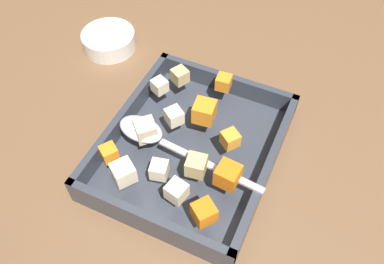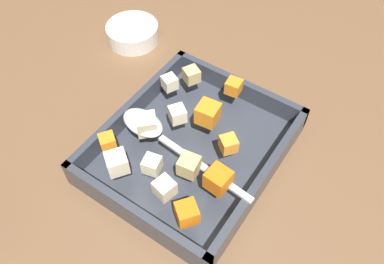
{
  "view_description": "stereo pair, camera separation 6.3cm",
  "coord_description": "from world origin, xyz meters",
  "views": [
    {
      "loc": [
        -0.33,
        -0.17,
        0.56
      ],
      "look_at": [
        0.02,
        -0.01,
        0.06
      ],
      "focal_mm": 37.27,
      "sensor_mm": 36.0,
      "label": 1
    },
    {
      "loc": [
        -0.3,
        -0.23,
        0.56
      ],
      "look_at": [
        0.02,
        -0.01,
        0.06
      ],
      "focal_mm": 37.27,
      "sensor_mm": 36.0,
      "label": 2
    }
  ],
  "objects": [
    {
      "name": "ground_plane",
      "position": [
        0.0,
        0.0,
        0.0
      ],
      "size": [
        4.0,
        4.0,
        0.0
      ],
      "primitive_type": "plane",
      "color": "brown"
    },
    {
      "name": "baking_dish",
      "position": [
        0.02,
        -0.01,
        0.02
      ],
      "size": [
        0.31,
        0.27,
        0.05
      ],
      "color": "#333842",
      "rests_on": "ground_plane"
    },
    {
      "name": "carrot_chunk_back_center",
      "position": [
        0.03,
        -0.07,
        0.07
      ],
      "size": [
        0.03,
        0.03,
        0.02
      ],
      "primitive_type": "cube",
      "rotation": [
        0.0,
        0.0,
        5.63
      ],
      "color": "orange",
      "rests_on": "baking_dish"
    },
    {
      "name": "carrot_chunk_near_right",
      "position": [
        -0.07,
        0.08,
        0.06
      ],
      "size": [
        0.03,
        0.03,
        0.02
      ],
      "primitive_type": "cube",
      "rotation": [
        0.0,
        0.0,
        4.11
      ],
      "color": "orange",
      "rests_on": "baking_dish"
    },
    {
      "name": "carrot_chunk_corner_se",
      "position": [
        -0.1,
        -0.09,
        0.07
      ],
      "size": [
        0.04,
        0.04,
        0.03
      ],
      "primitive_type": "cube",
      "rotation": [
        0.0,
        0.0,
        0.92
      ],
      "color": "orange",
      "rests_on": "baking_dish"
    },
    {
      "name": "carrot_chunk_near_spoon",
      "position": [
        0.06,
        -0.02,
        0.07
      ],
      "size": [
        0.04,
        0.04,
        0.03
      ],
      "primitive_type": "cube",
      "rotation": [
        0.0,
        0.0,
        1.68
      ],
      "color": "orange",
      "rests_on": "baking_dish"
    },
    {
      "name": "carrot_chunk_far_right",
      "position": [
        -0.03,
        -0.09,
        0.07
      ],
      "size": [
        0.03,
        0.03,
        0.03
      ],
      "primitive_type": "cube",
      "rotation": [
        0.0,
        0.0,
        3.06
      ],
      "color": "orange",
      "rests_on": "baking_dish"
    },
    {
      "name": "carrot_chunk_corner_ne",
      "position": [
        0.14,
        -0.02,
        0.07
      ],
      "size": [
        0.03,
        0.03,
        0.02
      ],
      "primitive_type": "cube",
      "rotation": [
        0.0,
        0.0,
        3.24
      ],
      "color": "orange",
      "rests_on": "baking_dish"
    },
    {
      "name": "potato_chunk_corner_sw",
      "position": [
        0.12,
        0.06,
        0.07
      ],
      "size": [
        0.03,
        0.03,
        0.03
      ],
      "primitive_type": "cube",
      "rotation": [
        0.0,
        0.0,
        5.79
      ],
      "color": "tan",
      "rests_on": "baking_dish"
    },
    {
      "name": "potato_chunk_mid_left",
      "position": [
        -0.04,
        -0.05,
        0.07
      ],
      "size": [
        0.03,
        0.03,
        0.03
      ],
      "primitive_type": "cube",
      "rotation": [
        0.0,
        0.0,
        1.72
      ],
      "color": "tan",
      "rests_on": "baking_dish"
    },
    {
      "name": "potato_chunk_far_left",
      "position": [
        0.09,
        0.08,
        0.06
      ],
      "size": [
        0.03,
        0.03,
        0.02
      ],
      "primitive_type": "cube",
      "rotation": [
        0.0,
        0.0,
        5.85
      ],
      "color": "beige",
      "rests_on": "baking_dish"
    },
    {
      "name": "potato_chunk_mid_right",
      "position": [
        -0.09,
        0.04,
        0.07
      ],
      "size": [
        0.04,
        0.04,
        0.03
      ],
      "primitive_type": "cube",
      "rotation": [
        0.0,
        0.0,
        5.67
      ],
      "color": "beige",
      "rests_on": "baking_dish"
    },
    {
      "name": "potato_chunk_under_handle",
      "position": [
        -0.07,
        -0.0,
        0.07
      ],
      "size": [
        0.03,
        0.03,
        0.02
      ],
      "primitive_type": "cube",
      "rotation": [
        0.0,
        0.0,
        4.95
      ],
      "color": "beige",
      "rests_on": "baking_dish"
    },
    {
      "name": "potato_chunk_corner_nw",
      "position": [
        0.04,
        0.03,
        0.07
      ],
      "size": [
        0.04,
        0.04,
        0.03
      ],
      "primitive_type": "cube",
      "rotation": [
        0.0,
        0.0,
        0.96
      ],
      "color": "beige",
      "rests_on": "baking_dish"
    },
    {
      "name": "potato_chunk_heap_side",
      "position": [
        -0.01,
        0.05,
        0.07
      ],
      "size": [
        0.04,
        0.04,
        0.03
      ],
      "primitive_type": "cube",
      "rotation": [
        0.0,
        0.0,
        0.79
      ],
      "color": "beige",
      "rests_on": "baking_dish"
    },
    {
      "name": "parsnip_chunk_near_left",
      "position": [
        -0.09,
        -0.04,
        0.07
      ],
      "size": [
        0.03,
        0.03,
        0.03
      ],
      "primitive_type": "cube",
      "rotation": [
        0.0,
        0.0,
        2.93
      ],
      "color": "beige",
      "rests_on": "baking_dish"
    },
    {
      "name": "serving_spoon",
      "position": [
        -0.01,
        0.05,
        0.06
      ],
      "size": [
        0.05,
        0.25,
        0.02
      ],
      "rotation": [
        0.0,
        0.0,
        4.61
      ],
      "color": "silver",
      "rests_on": "baking_dish"
    },
    {
      "name": "small_prep_bowl",
      "position": [
        0.2,
        0.26,
        0.02
      ],
      "size": [
        0.11,
        0.11,
        0.04
      ],
      "primitive_type": "cylinder",
      "color": "silver",
      "rests_on": "ground_plane"
    }
  ]
}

